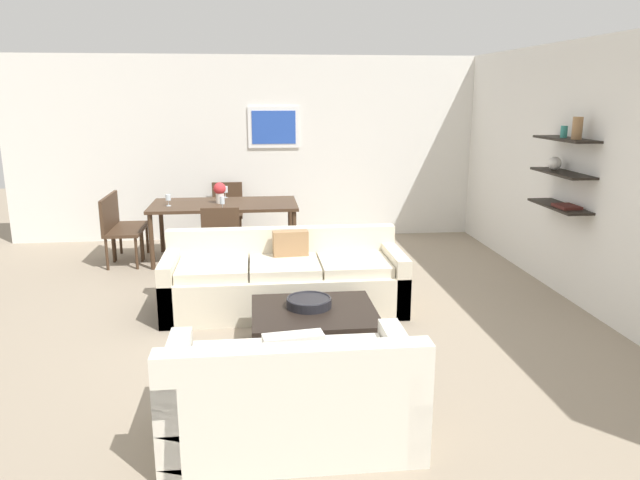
# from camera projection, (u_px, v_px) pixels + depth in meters

# --- Properties ---
(ground_plane) EXTENTS (18.00, 18.00, 0.00)m
(ground_plane) POSITION_uv_depth(u_px,v_px,m) (291.00, 320.00, 5.83)
(ground_plane) COLOR gray
(back_wall_unit) EXTENTS (8.40, 0.09, 2.70)m
(back_wall_unit) POSITION_uv_depth(u_px,v_px,m) (295.00, 148.00, 8.94)
(back_wall_unit) COLOR silver
(back_wall_unit) RESTS_ON ground
(right_wall_shelf_unit) EXTENTS (0.34, 8.20, 2.70)m
(right_wall_shelf_unit) POSITION_uv_depth(u_px,v_px,m) (567.00, 170.00, 6.40)
(right_wall_shelf_unit) COLOR silver
(right_wall_shelf_unit) RESTS_ON ground
(sofa_beige) EXTENTS (2.40, 0.90, 0.78)m
(sofa_beige) POSITION_uv_depth(u_px,v_px,m) (284.00, 281.00, 6.08)
(sofa_beige) COLOR beige
(sofa_beige) RESTS_ON ground
(loveseat_white) EXTENTS (1.58, 0.90, 0.78)m
(loveseat_white) POSITION_uv_depth(u_px,v_px,m) (292.00, 397.00, 3.76)
(loveseat_white) COLOR silver
(loveseat_white) RESTS_ON ground
(coffee_table) EXTENTS (1.05, 0.90, 0.38)m
(coffee_table) POSITION_uv_depth(u_px,v_px,m) (314.00, 331.00, 5.07)
(coffee_table) COLOR black
(coffee_table) RESTS_ON ground
(decorative_bowl) EXTENTS (0.39, 0.39, 0.08)m
(decorative_bowl) POSITION_uv_depth(u_px,v_px,m) (309.00, 302.00, 5.09)
(decorative_bowl) COLOR black
(decorative_bowl) RESTS_ON coffee_table
(dining_table) EXTENTS (1.90, 0.98, 0.75)m
(dining_table) POSITION_uv_depth(u_px,v_px,m) (224.00, 208.00, 7.85)
(dining_table) COLOR #422D1E
(dining_table) RESTS_ON ground
(dining_chair_head) EXTENTS (0.44, 0.44, 0.88)m
(dining_chair_head) POSITION_uv_depth(u_px,v_px,m) (228.00, 209.00, 8.76)
(dining_chair_head) COLOR #422D1E
(dining_chair_head) RESTS_ON ground
(dining_chair_left_near) EXTENTS (0.44, 0.44, 0.88)m
(dining_chair_left_near) POSITION_uv_depth(u_px,v_px,m) (116.00, 228.00, 7.54)
(dining_chair_left_near) COLOR #422D1E
(dining_chair_left_near) RESTS_ON ground
(dining_chair_left_far) EXTENTS (0.44, 0.44, 0.88)m
(dining_chair_left_far) POSITION_uv_depth(u_px,v_px,m) (123.00, 220.00, 7.96)
(dining_chair_left_far) COLOR #422D1E
(dining_chair_left_far) RESTS_ON ground
(dining_chair_foot) EXTENTS (0.44, 0.44, 0.88)m
(dining_chair_foot) POSITION_uv_depth(u_px,v_px,m) (221.00, 237.00, 7.03)
(dining_chair_foot) COLOR #422D1E
(dining_chair_foot) RESTS_ON ground
(wine_glass_head) EXTENTS (0.07, 0.07, 0.16)m
(wine_glass_head) POSITION_uv_depth(u_px,v_px,m) (225.00, 190.00, 8.23)
(wine_glass_head) COLOR silver
(wine_glass_head) RESTS_ON dining_table
(wine_glass_foot) EXTENTS (0.06, 0.06, 0.17)m
(wine_glass_foot) POSITION_uv_depth(u_px,v_px,m) (222.00, 201.00, 7.40)
(wine_glass_foot) COLOR silver
(wine_glass_foot) RESTS_ON dining_table
(wine_glass_left_near) EXTENTS (0.07, 0.07, 0.15)m
(wine_glass_left_near) POSITION_uv_depth(u_px,v_px,m) (168.00, 198.00, 7.62)
(wine_glass_left_near) COLOR silver
(wine_glass_left_near) RESTS_ON dining_table
(centerpiece_vase) EXTENTS (0.16, 0.16, 0.27)m
(centerpiece_vase) POSITION_uv_depth(u_px,v_px,m) (220.00, 191.00, 7.81)
(centerpiece_vase) COLOR silver
(centerpiece_vase) RESTS_ON dining_table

